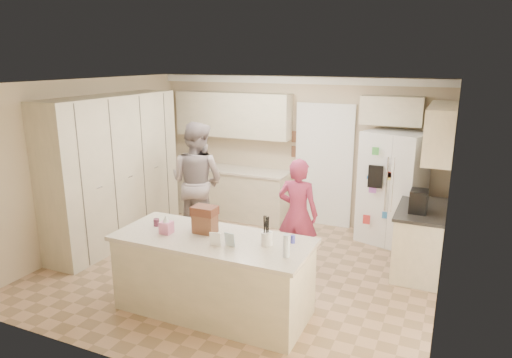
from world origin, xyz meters
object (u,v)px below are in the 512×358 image
at_px(coffee_maker, 419,201).
at_px(tissue_box, 166,227).
at_px(refrigerator, 392,188).
at_px(dollhouse_body, 205,224).
at_px(teen_girl, 298,214).
at_px(island_base, 213,276).
at_px(teen_boy, 197,182).
at_px(utensil_crock, 267,239).

relative_size(coffee_maker, tissue_box, 2.14).
bearing_deg(refrigerator, tissue_box, -107.44).
distance_m(dollhouse_body, teen_girl, 1.59).
bearing_deg(dollhouse_body, teen_girl, 65.55).
bearing_deg(island_base, teen_girl, 71.89).
bearing_deg(teen_girl, coffee_maker, -167.27).
height_order(island_base, teen_boy, teen_boy).
height_order(dollhouse_body, teen_girl, teen_girl).
distance_m(coffee_maker, teen_girl, 1.62).
relative_size(tissue_box, dollhouse_body, 0.54).
relative_size(refrigerator, tissue_box, 12.86).
distance_m(dollhouse_body, teen_boy, 2.12).
height_order(refrigerator, teen_girl, refrigerator).
bearing_deg(teen_boy, island_base, 128.34).
relative_size(coffee_maker, teen_girl, 0.19).
bearing_deg(island_base, tissue_box, -169.70).
distance_m(utensil_crock, teen_girl, 1.50).
relative_size(refrigerator, utensil_crock, 12.00).
xyz_separation_m(island_base, teen_boy, (-1.33, 1.87, 0.53)).
bearing_deg(tissue_box, utensil_crock, 7.13).
bearing_deg(coffee_maker, refrigerator, 112.96).
bearing_deg(refrigerator, dollhouse_body, -103.75).
height_order(refrigerator, tissue_box, refrigerator).
height_order(island_base, dollhouse_body, dollhouse_body).
bearing_deg(coffee_maker, utensil_crock, -127.12).
xyz_separation_m(dollhouse_body, teen_girl, (0.65, 1.43, -0.24)).
bearing_deg(island_base, utensil_crock, 4.40).
distance_m(island_base, teen_boy, 2.35).
distance_m(island_base, utensil_crock, 0.86).
bearing_deg(utensil_crock, dollhouse_body, 176.42).
distance_m(coffee_maker, tissue_box, 3.28).
bearing_deg(island_base, dollhouse_body, 146.31).
height_order(coffee_maker, teen_boy, teen_boy).
xyz_separation_m(coffee_maker, teen_girl, (-1.55, -0.37, -0.28)).
bearing_deg(utensil_crock, teen_boy, 137.39).
distance_m(refrigerator, coffee_maker, 1.23).
xyz_separation_m(coffee_maker, teen_boy, (-3.38, -0.03, -0.10)).
xyz_separation_m(refrigerator, coffee_maker, (0.48, -1.12, 0.17)).
bearing_deg(teen_boy, coffee_maker, -176.50).
height_order(coffee_maker, teen_girl, teen_girl).
relative_size(coffee_maker, teen_boy, 0.15).
relative_size(dollhouse_body, teen_girl, 0.16).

